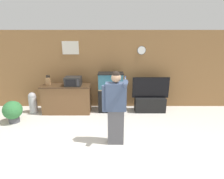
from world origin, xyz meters
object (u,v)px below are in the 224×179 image
(counter_island, at_px, (67,99))
(microwave, at_px, (74,81))
(knife_block, at_px, (49,81))
(aquarium_on_stand, at_px, (111,92))
(trash_bin, at_px, (33,102))
(tv_on_stand, at_px, (150,101))
(person_standing, at_px, (116,108))
(potted_plant, at_px, (13,111))

(counter_island, xyz_separation_m, microwave, (0.25, -0.04, 0.60))
(knife_block, height_order, aquarium_on_stand, aquarium_on_stand)
(trash_bin, bearing_deg, tv_on_stand, 1.55)
(counter_island, height_order, person_standing, person_standing)
(knife_block, bearing_deg, person_standing, -39.73)
(knife_block, distance_m, trash_bin, 0.90)
(knife_block, distance_m, potted_plant, 1.30)
(aquarium_on_stand, height_order, tv_on_stand, aquarium_on_stand)
(microwave, distance_m, knife_block, 0.80)
(person_standing, bearing_deg, tv_on_stand, 56.94)
(tv_on_stand, xyz_separation_m, trash_bin, (-3.83, -0.10, 0.00))
(microwave, distance_m, potted_plant, 1.91)
(potted_plant, height_order, trash_bin, trash_bin)
(person_standing, bearing_deg, potted_plant, 160.76)
(counter_island, bearing_deg, aquarium_on_stand, 5.22)
(counter_island, bearing_deg, microwave, -7.94)
(tv_on_stand, bearing_deg, aquarium_on_stand, 178.24)
(counter_island, distance_m, person_standing, 2.35)
(tv_on_stand, relative_size, person_standing, 0.69)
(counter_island, height_order, aquarium_on_stand, aquarium_on_stand)
(potted_plant, bearing_deg, counter_island, 26.61)
(aquarium_on_stand, bearing_deg, microwave, -171.97)
(tv_on_stand, distance_m, potted_plant, 4.19)
(aquarium_on_stand, bearing_deg, tv_on_stand, -1.76)
(counter_island, bearing_deg, tv_on_stand, 1.90)
(potted_plant, xyz_separation_m, trash_bin, (0.28, 0.69, -0.00))
(aquarium_on_stand, bearing_deg, knife_block, -176.56)
(microwave, distance_m, tv_on_stand, 2.57)
(aquarium_on_stand, distance_m, trash_bin, 2.56)
(person_standing, bearing_deg, counter_island, 131.78)
(microwave, distance_m, aquarium_on_stand, 1.25)
(trash_bin, bearing_deg, counter_island, 0.69)
(knife_block, relative_size, trash_bin, 0.49)
(microwave, xyz_separation_m, knife_block, (-0.80, 0.05, -0.02))
(knife_block, bearing_deg, aquarium_on_stand, 3.44)
(knife_block, bearing_deg, microwave, -3.34)
(person_standing, relative_size, trash_bin, 2.51)
(microwave, xyz_separation_m, person_standing, (1.29, -1.69, -0.17))
(knife_block, distance_m, person_standing, 2.72)
(counter_island, relative_size, trash_bin, 2.25)
(knife_block, relative_size, tv_on_stand, 0.28)
(microwave, relative_size, tv_on_stand, 0.42)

